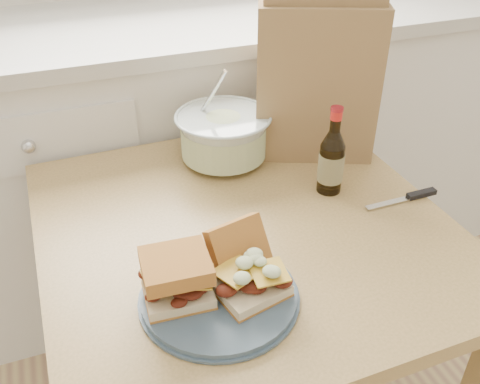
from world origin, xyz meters
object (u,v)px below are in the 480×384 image
object	(u,v)px
plate	(219,296)
beer_bottle	(331,161)
coleslaw_bowl	(224,138)
paper_bag	(316,77)
dining_table	(245,261)

from	to	relation	value
plate	beer_bottle	size ratio (longest dim) A/B	1.32
plate	coleslaw_bowl	world-z (taller)	coleslaw_bowl
plate	beer_bottle	world-z (taller)	beer_bottle
beer_bottle	paper_bag	size ratio (longest dim) A/B	0.55
dining_table	plate	size ratio (longest dim) A/B	3.10
coleslaw_bowl	beer_bottle	size ratio (longest dim) A/B	1.14
dining_table	plate	distance (m)	0.25
coleslaw_bowl	paper_bag	size ratio (longest dim) A/B	0.63
dining_table	coleslaw_bowl	xyz separation A→B (m)	(0.05, 0.27, 0.17)
beer_bottle	paper_bag	bearing A→B (deg)	92.58
dining_table	paper_bag	xyz separation A→B (m)	(0.29, 0.26, 0.29)
dining_table	paper_bag	size ratio (longest dim) A/B	2.27
dining_table	coleslaw_bowl	bearing A→B (deg)	79.51
dining_table	beer_bottle	bearing A→B (deg)	12.76
plate	paper_bag	world-z (taller)	paper_bag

